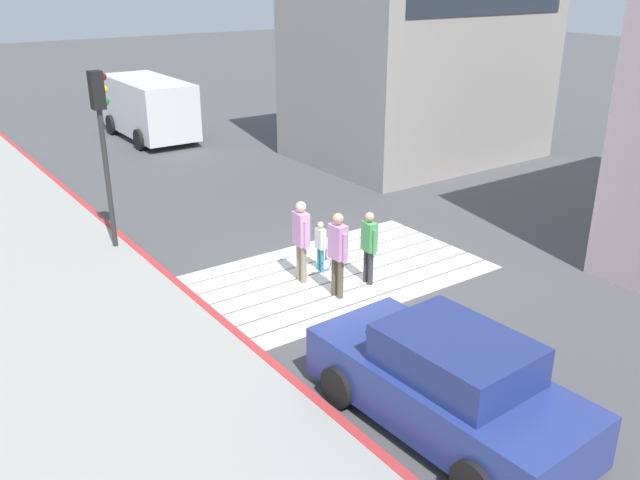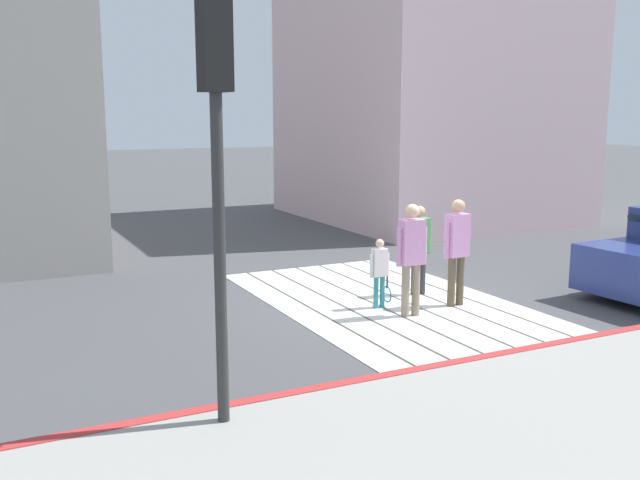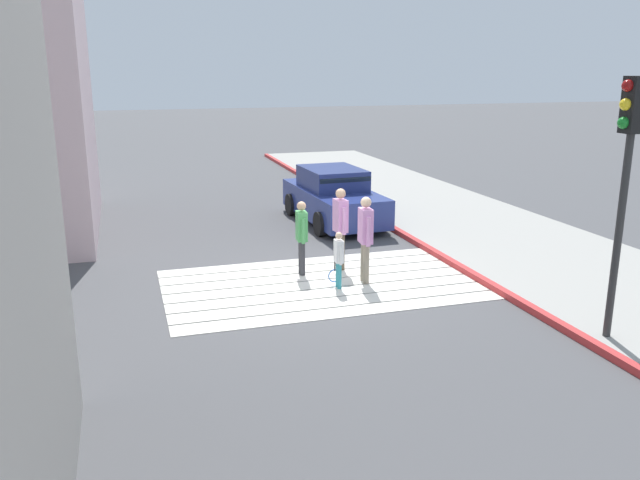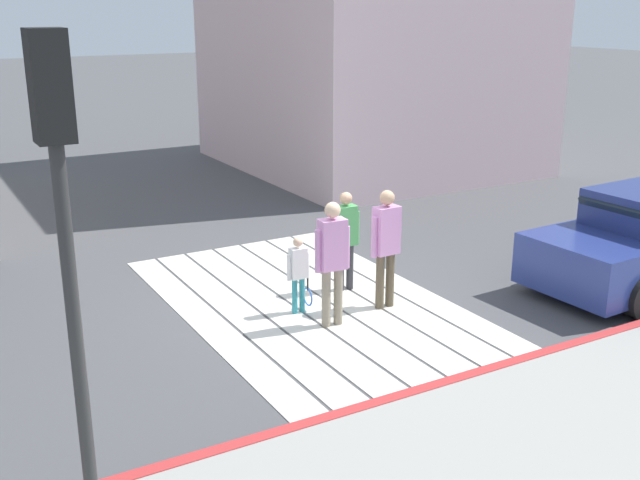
# 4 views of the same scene
# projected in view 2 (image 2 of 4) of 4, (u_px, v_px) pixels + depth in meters

# --- Properties ---
(ground_plane) EXTENTS (120.00, 120.00, 0.00)m
(ground_plane) POSITION_uv_depth(u_px,v_px,m) (387.00, 302.00, 12.19)
(ground_plane) COLOR #4C4C4F
(crosswalk_stripes) EXTENTS (6.40, 3.80, 0.01)m
(crosswalk_stripes) POSITION_uv_depth(u_px,v_px,m) (387.00, 302.00, 12.19)
(crosswalk_stripes) COLOR silver
(crosswalk_stripes) RESTS_ON ground
(curb_painted) EXTENTS (0.16, 40.00, 0.13)m
(curb_painted) POSITION_uv_depth(u_px,v_px,m) (516.00, 354.00, 9.31)
(curb_painted) COLOR #BC3333
(curb_painted) RESTS_ON ground
(building_far_south) EXTENTS (8.00, 7.04, 8.78)m
(building_far_south) POSITION_uv_depth(u_px,v_px,m) (426.00, 77.00, 21.82)
(building_far_south) COLOR beige
(building_far_south) RESTS_ON ground
(traffic_light_corner) EXTENTS (0.39, 0.28, 4.24)m
(traffic_light_corner) POSITION_uv_depth(u_px,v_px,m) (216.00, 131.00, 6.68)
(traffic_light_corner) COLOR #2D2D2D
(traffic_light_corner) RESTS_ON ground
(pedestrian_adult_lead) EXTENTS (0.23, 0.48, 1.62)m
(pedestrian_adult_lead) POSITION_uv_depth(u_px,v_px,m) (419.00, 244.00, 12.53)
(pedestrian_adult_lead) COLOR #333338
(pedestrian_adult_lead) RESTS_ON ground
(pedestrian_adult_trailing) EXTENTS (0.26, 0.53, 1.82)m
(pedestrian_adult_trailing) POSITION_uv_depth(u_px,v_px,m) (412.00, 252.00, 11.13)
(pedestrian_adult_trailing) COLOR gray
(pedestrian_adult_trailing) RESTS_ON ground
(pedestrian_adult_side) EXTENTS (0.25, 0.53, 1.82)m
(pedestrian_adult_side) POSITION_uv_depth(u_px,v_px,m) (457.00, 245.00, 11.75)
(pedestrian_adult_side) COLOR brown
(pedestrian_adult_side) RESTS_ON ground
(pedestrian_child_with_racket) EXTENTS (0.28, 0.37, 1.18)m
(pedestrian_child_with_racket) POSITION_uv_depth(u_px,v_px,m) (380.00, 270.00, 11.69)
(pedestrian_child_with_racket) COLOR teal
(pedestrian_child_with_racket) RESTS_ON ground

